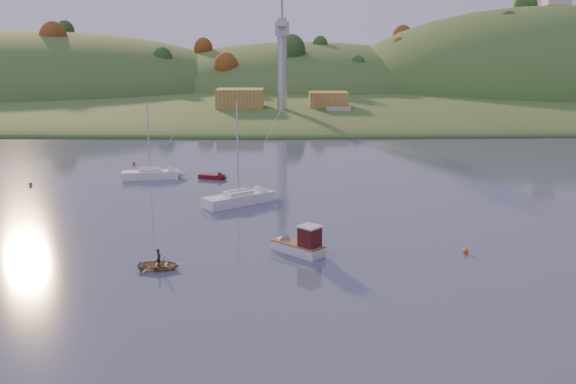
{
  "coord_description": "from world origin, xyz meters",
  "views": [
    {
      "loc": [
        2.0,
        -29.9,
        17.97
      ],
      "look_at": [
        2.61,
        37.42,
        2.19
      ],
      "focal_mm": 40.0,
      "sensor_mm": 36.0,
      "label": 1
    }
  ],
  "objects_px": {
    "fishing_boat": "(295,243)",
    "red_tender": "(217,177)",
    "sailboat_far": "(150,174)",
    "canoe": "(159,265)",
    "sailboat_near": "(238,198)"
  },
  "relations": [
    {
      "from": "sailboat_near",
      "to": "canoe",
      "type": "bearing_deg",
      "value": -139.99
    },
    {
      "from": "sailboat_far",
      "to": "sailboat_near",
      "type": "bearing_deg",
      "value": -56.83
    },
    {
      "from": "sailboat_near",
      "to": "red_tender",
      "type": "bearing_deg",
      "value": 68.69
    },
    {
      "from": "sailboat_near",
      "to": "fishing_boat",
      "type": "bearing_deg",
      "value": -107.32
    },
    {
      "from": "fishing_boat",
      "to": "sailboat_near",
      "type": "relative_size",
      "value": 0.47
    },
    {
      "from": "fishing_boat",
      "to": "red_tender",
      "type": "distance_m",
      "value": 32.5
    },
    {
      "from": "sailboat_far",
      "to": "canoe",
      "type": "distance_m",
      "value": 36.42
    },
    {
      "from": "canoe",
      "to": "red_tender",
      "type": "xyz_separation_m",
      "value": [
        1.2,
        35.2,
        -0.07
      ]
    },
    {
      "from": "fishing_boat",
      "to": "canoe",
      "type": "height_order",
      "value": "fishing_boat"
    },
    {
      "from": "fishing_boat",
      "to": "red_tender",
      "type": "height_order",
      "value": "fishing_boat"
    },
    {
      "from": "sailboat_near",
      "to": "sailboat_far",
      "type": "bearing_deg",
      "value": 95.32
    },
    {
      "from": "fishing_boat",
      "to": "red_tender",
      "type": "xyz_separation_m",
      "value": [
        -9.87,
        30.97,
        -0.52
      ]
    },
    {
      "from": "sailboat_near",
      "to": "canoe",
      "type": "height_order",
      "value": "sailboat_near"
    },
    {
      "from": "sailboat_far",
      "to": "red_tender",
      "type": "distance_m",
      "value": 9.02
    },
    {
      "from": "sailboat_far",
      "to": "red_tender",
      "type": "xyz_separation_m",
      "value": [
        9.01,
        -0.38,
        -0.4
      ]
    }
  ]
}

